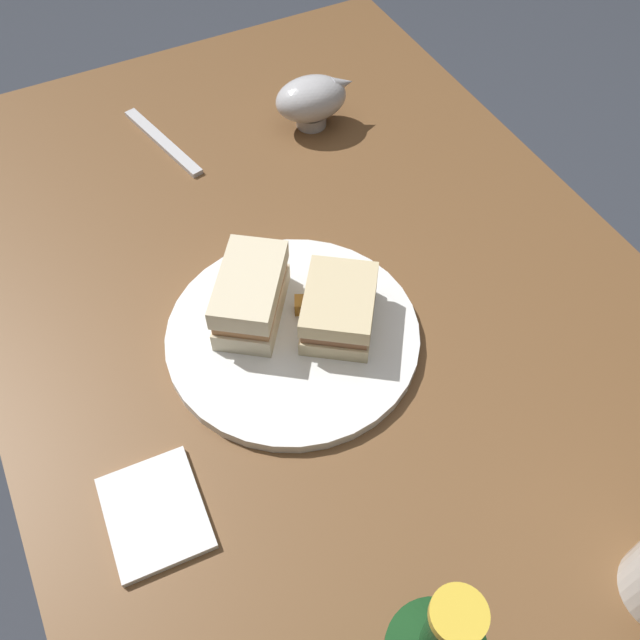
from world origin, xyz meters
name	(u,v)px	position (x,y,z in m)	size (l,w,h in m)	color
ground_plane	(336,548)	(0.00, 0.00, 0.00)	(6.00, 6.00, 0.00)	#333842
dining_table	(340,469)	(0.00, 0.00, 0.36)	(1.28, 0.77, 0.72)	brown
plate	(293,335)	(-0.02, -0.06, 0.73)	(0.28, 0.28, 0.01)	white
sandwich_half_left	(339,308)	(-0.01, -0.01, 0.76)	(0.13, 0.12, 0.05)	beige
sandwich_half_right	(251,295)	(-0.06, -0.09, 0.77)	(0.13, 0.12, 0.06)	beige
potato_wedge_front	(311,305)	(-0.04, -0.03, 0.75)	(0.04, 0.02, 0.02)	#B77F33
potato_wedge_middle	(339,293)	(-0.04, 0.01, 0.75)	(0.05, 0.02, 0.02)	gold
potato_wedge_back	(267,276)	(-0.10, -0.05, 0.74)	(0.05, 0.02, 0.01)	gold
potato_wedge_left_edge	(251,279)	(-0.10, -0.07, 0.75)	(0.05, 0.02, 0.02)	gold
gravy_boat	(312,99)	(-0.36, 0.13, 0.77)	(0.08, 0.12, 0.07)	#B7B7BC
napkin	(155,513)	(0.11, -0.26, 0.73)	(0.11, 0.09, 0.01)	white
fork	(163,142)	(-0.41, -0.08, 0.73)	(0.18, 0.02, 0.01)	silver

